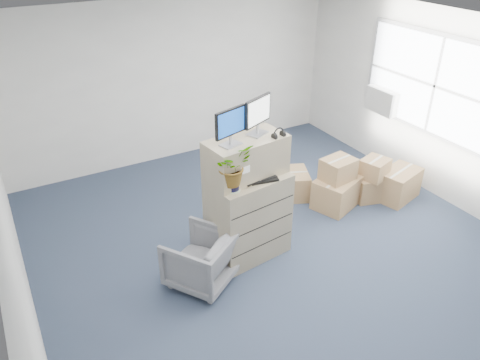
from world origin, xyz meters
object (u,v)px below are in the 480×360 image
object	(u,v)px
monitor_left	(231,125)
water_bottle	(251,164)
potted_plant	(232,170)
office_chair	(200,257)
monitor_right	(258,114)
keyboard	(257,180)
filing_cabinet_lower	(248,216)

from	to	relation	value
monitor_left	water_bottle	distance (m)	0.68
water_bottle	monitor_left	bearing A→B (deg)	-167.77
monitor_left	potted_plant	world-z (taller)	monitor_left
water_bottle	office_chair	size ratio (longest dim) A/B	0.38
monitor_right	keyboard	size ratio (longest dim) A/B	0.95
monitor_left	water_bottle	size ratio (longest dim) A/B	1.58
office_chair	monitor_left	bearing A→B (deg)	166.60
keyboard	potted_plant	bearing A→B (deg)	-162.60
filing_cabinet_lower	monitor_right	distance (m)	1.34
monitor_right	water_bottle	xyz separation A→B (m)	(-0.12, -0.05, -0.61)
monitor_left	filing_cabinet_lower	bearing A→B (deg)	-14.34
monitor_right	water_bottle	world-z (taller)	monitor_right
filing_cabinet_lower	keyboard	world-z (taller)	keyboard
monitor_right	potted_plant	xyz separation A→B (m)	(-0.49, -0.27, -0.48)
filing_cabinet_lower	potted_plant	distance (m)	0.91
filing_cabinet_lower	monitor_right	world-z (taller)	monitor_right
potted_plant	office_chair	world-z (taller)	potted_plant
filing_cabinet_lower	potted_plant	world-z (taller)	potted_plant
monitor_right	office_chair	xyz separation A→B (m)	(-0.95, -0.31, -1.53)
monitor_left	monitor_right	world-z (taller)	monitor_right
filing_cabinet_lower	water_bottle	world-z (taller)	water_bottle
water_bottle	office_chair	world-z (taller)	water_bottle
monitor_left	office_chair	size ratio (longest dim) A/B	0.60
potted_plant	monitor_left	bearing A→B (deg)	65.04
monitor_right	keyboard	bearing A→B (deg)	-143.14
monitor_left	office_chair	world-z (taller)	monitor_left
filing_cabinet_lower	monitor_right	size ratio (longest dim) A/B	2.48
monitor_right	monitor_left	bearing A→B (deg)	170.82
filing_cabinet_lower	office_chair	xyz separation A→B (m)	(-0.78, -0.20, -0.21)
potted_plant	keyboard	bearing A→B (deg)	6.89
water_bottle	office_chair	xyz separation A→B (m)	(-0.84, -0.26, -0.92)
monitor_right	potted_plant	bearing A→B (deg)	-175.61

